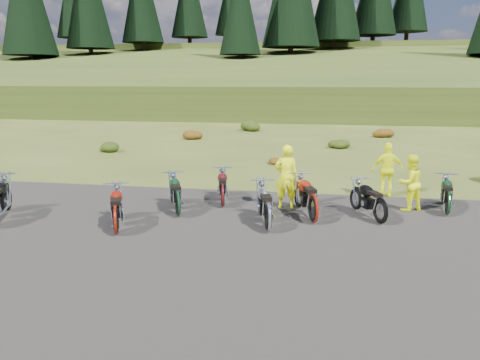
# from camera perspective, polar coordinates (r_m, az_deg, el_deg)

# --- Properties ---
(ground) EXTENTS (300.00, 300.00, 0.00)m
(ground) POSITION_cam_1_polar(r_m,az_deg,el_deg) (11.59, 1.48, -6.24)
(ground) COLOR #3E4A18
(ground) RESTS_ON ground
(gravel_pad) EXTENTS (20.00, 12.00, 0.04)m
(gravel_pad) POSITION_cam_1_polar(r_m,az_deg,el_deg) (9.73, -0.28, -9.95)
(gravel_pad) COLOR black
(gravel_pad) RESTS_ON ground
(hill_slope) EXTENTS (300.00, 45.97, 9.37)m
(hill_slope) POSITION_cam_1_polar(r_m,az_deg,el_deg) (61.00, 8.48, 8.76)
(hill_slope) COLOR #314015
(hill_slope) RESTS_ON ground
(hill_plateau) EXTENTS (300.00, 90.00, 9.17)m
(hill_plateau) POSITION_cam_1_polar(r_m,az_deg,el_deg) (120.93, 9.29, 10.46)
(hill_plateau) COLOR #314015
(hill_plateau) RESTS_ON ground
(conifer_14) EXTENTS (5.28, 5.28, 14.00)m
(conifer_14) POSITION_cam_1_polar(r_m,az_deg,el_deg) (97.31, -24.32, 18.92)
(conifer_14) COLOR black
(conifer_14) RESTS_ON ground
(conifer_21) EXTENTS (5.28, 5.28, 14.00)m
(conifer_21) POSITION_cam_1_polar(r_m,az_deg,el_deg) (62.41, 0.02, 20.54)
(conifer_21) COLOR black
(conifer_21) RESTS_ON ground
(shrub_1) EXTENTS (1.03, 1.03, 0.61)m
(shrub_1) POSITION_cam_1_polar(r_m,az_deg,el_deg) (24.84, -15.75, 4.06)
(shrub_1) COLOR #1E300C
(shrub_1) RESTS_ON ground
(shrub_2) EXTENTS (1.30, 1.30, 0.77)m
(shrub_2) POSITION_cam_1_polar(r_m,az_deg,el_deg) (28.74, -5.94, 5.68)
(shrub_2) COLOR #65290C
(shrub_2) RESTS_ON ground
(shrub_3) EXTENTS (1.56, 1.56, 0.92)m
(shrub_3) POSITION_cam_1_polar(r_m,az_deg,el_deg) (33.28, 1.40, 6.79)
(shrub_3) COLOR #1E300C
(shrub_3) RESTS_ON ground
(shrub_4) EXTENTS (0.77, 0.77, 0.45)m
(shrub_4) POSITION_cam_1_polar(r_m,az_deg,el_deg) (20.46, 4.16, 2.57)
(shrub_4) COLOR #65290C
(shrub_4) RESTS_ON ground
(shrub_5) EXTENTS (1.03, 1.03, 0.61)m
(shrub_5) POSITION_cam_1_polar(r_m,az_deg,el_deg) (25.61, 11.87, 4.49)
(shrub_5) COLOR #1E300C
(shrub_5) RESTS_ON ground
(shrub_6) EXTENTS (1.30, 1.30, 0.77)m
(shrub_6) POSITION_cam_1_polar(r_m,az_deg,el_deg) (31.08, 16.96, 5.71)
(shrub_6) COLOR #65290C
(shrub_6) RESTS_ON ground
(motorcycle_1) EXTENTS (1.37, 2.09, 1.04)m
(motorcycle_1) POSITION_cam_1_polar(r_m,az_deg,el_deg) (11.69, -14.79, -6.50)
(motorcycle_1) COLOR maroon
(motorcycle_1) RESTS_ON ground
(motorcycle_2) EXTENTS (1.39, 2.09, 1.04)m
(motorcycle_2) POSITION_cam_1_polar(r_m,az_deg,el_deg) (12.83, -7.54, -4.49)
(motorcycle_2) COLOR #0E321B
(motorcycle_2) RESTS_ON ground
(motorcycle_3) EXTENTS (1.18, 2.17, 1.08)m
(motorcycle_3) POSITION_cam_1_polar(r_m,az_deg,el_deg) (11.52, 3.40, -6.38)
(motorcycle_3) COLOR #BAB9BF
(motorcycle_3) RESTS_ON ground
(motorcycle_4) EXTENTS (1.03, 1.99, 0.99)m
(motorcycle_4) POSITION_cam_1_polar(r_m,az_deg,el_deg) (13.65, -2.11, -3.36)
(motorcycle_4) COLOR #540E11
(motorcycle_4) RESTS_ON ground
(motorcycle_5) EXTENTS (1.38, 2.01, 1.01)m
(motorcycle_5) POSITION_cam_1_polar(r_m,az_deg,el_deg) (12.61, 16.64, -5.22)
(motorcycle_5) COLOR black
(motorcycle_5) RESTS_ON ground
(motorcycle_6) EXTENTS (1.34, 2.25, 1.12)m
(motorcycle_6) POSITION_cam_1_polar(r_m,az_deg,el_deg) (12.31, 8.87, -5.27)
(motorcycle_6) COLOR maroon
(motorcycle_6) RESTS_ON ground
(motorcycle_7) EXTENTS (0.91, 1.96, 0.99)m
(motorcycle_7) POSITION_cam_1_polar(r_m,az_deg,el_deg) (13.98, 23.89, -4.05)
(motorcycle_7) COLOR black
(motorcycle_7) RESTS_ON ground
(person_middle) EXTENTS (0.74, 0.56, 1.83)m
(person_middle) POSITION_cam_1_polar(r_m,az_deg,el_deg) (13.37, 5.63, 0.31)
(person_middle) COLOR #E6F00C
(person_middle) RESTS_ON ground
(person_right_a) EXTENTS (0.97, 0.91, 1.59)m
(person_right_a) POSITION_cam_1_polar(r_m,az_deg,el_deg) (13.92, 19.98, -0.42)
(person_right_a) COLOR #E6F00C
(person_right_a) RESTS_ON ground
(person_right_b) EXTENTS (1.06, 0.59, 1.70)m
(person_right_b) POSITION_cam_1_polar(r_m,az_deg,el_deg) (15.36, 17.52, 1.11)
(person_right_b) COLOR #E6F00C
(person_right_b) RESTS_ON ground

